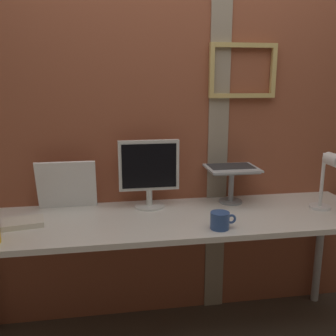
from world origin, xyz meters
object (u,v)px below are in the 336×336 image
Objects in this scene: monitor at (149,170)px; whiteboard_panel at (67,185)px; laptop at (228,156)px; coffee_mug at (220,220)px; desk_lamp at (328,175)px.

monitor is 1.19× the size of whiteboard_panel.
laptop is 2.28× the size of coffee_mug.
whiteboard_panel reaches higher than coffee_mug.
whiteboard_panel is 1.47m from desk_lamp.
whiteboard_panel is at bearing 169.01° from desk_lamp.
laptop reaches higher than whiteboard_panel.
monitor is 1.00m from desk_lamp.
monitor reaches higher than coffee_mug.
desk_lamp is at bearing -10.99° from whiteboard_panel.
laptop is 0.89× the size of desk_lamp.
monitor is 1.16× the size of desk_lamp.
whiteboard_panel is 0.97× the size of desk_lamp.
desk_lamp is at bearing 12.90° from coffee_mug.
laptop is at bearing 1.89° from whiteboard_panel.
coffee_mug is (0.78, -0.43, -0.10)m from whiteboard_panel.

